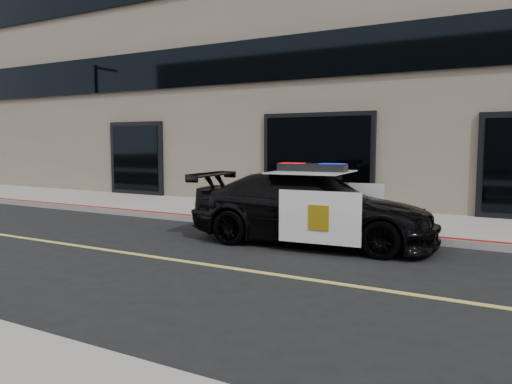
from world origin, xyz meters
The scene contains 5 objects.
ground centered at (0.00, 0.00, 0.00)m, with size 120.00×120.00×0.00m, color black.
sidewalk_n centered at (0.00, 5.25, 0.07)m, with size 60.00×3.50×0.15m, color gray.
building_n centered at (0.00, 10.50, 6.00)m, with size 60.00×7.00×12.00m, color #756856.
police_car centered at (0.75, 2.50, 0.72)m, with size 2.81×5.21×1.60m.
fire_hydrant centered at (-1.46, 4.54, 0.52)m, with size 0.35×0.49×0.78m.
Camera 1 is at (4.62, -6.59, 2.00)m, focal length 35.00 mm.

